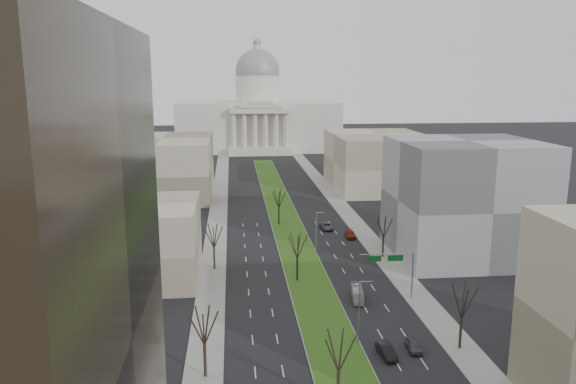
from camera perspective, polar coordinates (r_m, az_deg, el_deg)
ground at (r=141.81m, az=-0.13°, el=-3.32°), size 600.00×600.00×0.00m
median at (r=140.81m, az=-0.09°, el=-3.38°), size 8.00×222.03×0.20m
sidewalk_left at (r=117.27m, az=-7.52°, el=-6.62°), size 5.00×330.00×0.15m
sidewalk_right at (r=121.19m, az=9.35°, el=-6.07°), size 5.00×330.00×0.15m
capitol at (r=286.96m, az=-3.07°, el=7.59°), size 80.00×46.00×55.00m
building_beige_left at (r=107.41m, az=-16.09°, el=-4.84°), size 26.00×22.00×14.00m
building_grey_right at (r=120.77m, az=17.49°, el=-0.67°), size 28.00×26.00×24.00m
building_far_left at (r=179.81m, az=-12.58°, el=2.54°), size 30.00×40.00×18.00m
building_far_right at (r=189.70m, az=9.12°, el=3.14°), size 30.00×40.00×18.00m
tree_left_mid at (r=70.96m, az=-8.54°, el=-13.19°), size 5.40×5.40×9.72m
tree_left_far at (r=108.59m, az=-7.56°, el=-4.38°), size 5.28×5.28×9.50m
tree_right_mid at (r=80.46m, az=17.33°, el=-10.41°), size 5.52×5.52×9.94m
tree_right_far at (r=116.52m, az=9.69°, el=-3.49°), size 5.04×5.04×9.07m
tree_median_a at (r=64.68m, az=5.21°, el=-15.70°), size 5.40×5.40×9.72m
tree_median_b at (r=101.44m, az=0.95°, el=-5.34°), size 5.40×5.40×9.72m
tree_median_c at (r=139.99m, az=-0.95°, el=-0.57°), size 5.40×5.40×9.72m
streetlamp_median_b at (r=79.98m, az=7.27°, el=-11.91°), size 1.90×0.20×9.16m
streetlamp_median_c at (r=117.06m, az=2.90°, el=-4.14°), size 1.90×0.20×9.16m
mast_arm_signs at (r=95.46m, az=11.01°, el=-7.23°), size 9.12×0.24×8.09m
car_grey_near at (r=81.13m, az=12.64°, el=-14.93°), size 1.99×4.42×1.47m
car_black at (r=78.82m, az=9.97°, el=-15.61°), size 2.04×4.85×1.56m
car_red at (r=131.09m, az=6.33°, el=-4.29°), size 2.77×5.59×1.56m
car_grey_far at (r=137.52m, az=3.92°, el=-3.49°), size 2.89×5.75×1.56m
box_van at (r=96.24m, az=7.06°, el=-10.18°), size 2.71×7.41×2.02m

